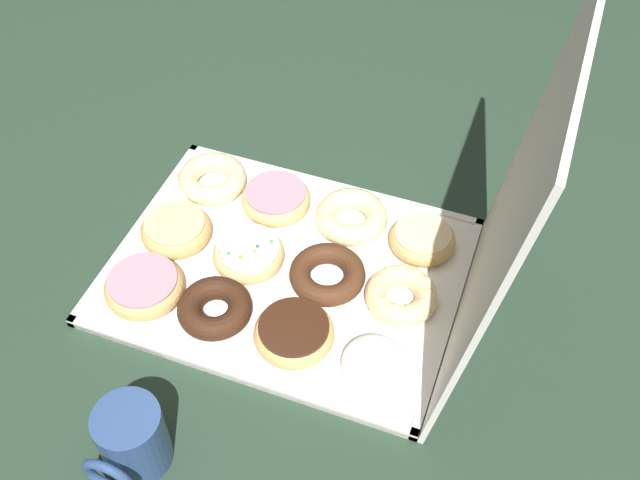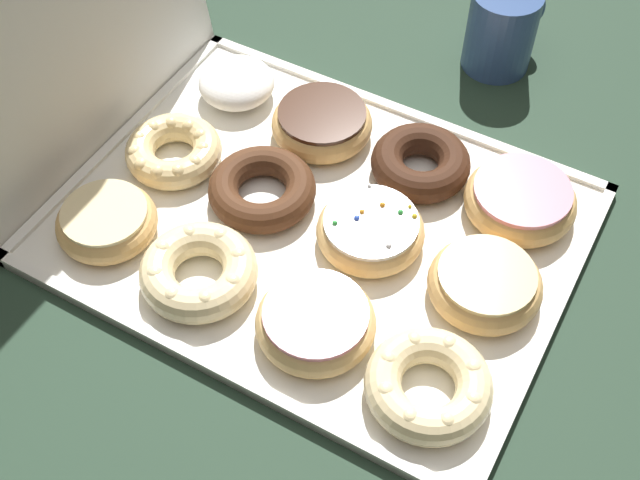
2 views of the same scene
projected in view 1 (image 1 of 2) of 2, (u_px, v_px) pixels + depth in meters
The scene contains 16 objects.
ground_plane at pixel (287, 273), 1.17m from camera, with size 3.00×3.00×0.00m, color #233828.
donut_box at pixel (287, 271), 1.17m from camera, with size 0.41×0.54×0.01m.
box_lid_open at pixel (509, 213), 0.91m from camera, with size 0.41×0.50×0.01m, color white.
cruller_donut_0 at pixel (212, 178), 1.27m from camera, with size 0.12×0.12×0.04m.
glazed_ring_donut_1 at pixel (176, 229), 1.19m from camera, with size 0.11×0.11×0.04m.
pink_frosted_donut_2 at pixel (144, 286), 1.12m from camera, with size 0.12×0.12×0.04m.
pink_frosted_donut_3 at pixel (276, 199), 1.24m from camera, with size 0.12×0.12×0.04m.
sprinkle_donut_4 at pixel (249, 254), 1.16m from camera, with size 0.11×0.11×0.04m.
chocolate_cake_ring_donut_5 at pixel (215, 308), 1.09m from camera, with size 0.11×0.11×0.04m.
cruller_donut_6 at pixel (351, 216), 1.21m from camera, with size 0.12×0.12×0.04m.
chocolate_cake_ring_donut_7 at pixel (328, 272), 1.14m from camera, with size 0.12×0.12×0.03m.
chocolate_frosted_donut_8 at pixel (294, 333), 1.06m from camera, with size 0.12×0.12×0.04m.
glazed_ring_donut_9 at pixel (422, 239), 1.18m from camera, with size 0.11×0.11×0.03m.
cruller_donut_10 at pixel (402, 293), 1.11m from camera, with size 0.11×0.11×0.03m.
powdered_filled_donut_11 at pixel (374, 363), 1.03m from camera, with size 0.09×0.09×0.04m.
coffee_mug at pixel (131, 440), 0.93m from camera, with size 0.11×0.09×0.10m.
Camera 1 is at (0.67, 0.30, 0.92)m, focal length 41.82 mm.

